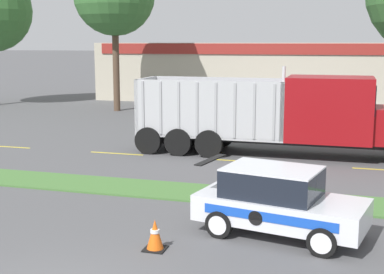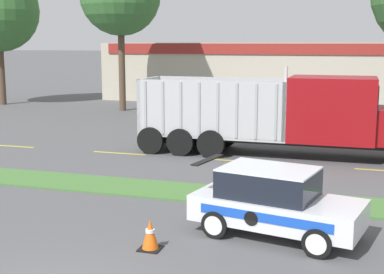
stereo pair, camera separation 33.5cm
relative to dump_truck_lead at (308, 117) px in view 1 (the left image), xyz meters
The scene contains 8 objects.
grass_verge 7.60m from the dump_truck_lead, 118.67° to the right, with size 120.00×1.92×0.06m, color #477538.
centre_line_2 13.38m from the dump_truck_lead, behind, with size 2.40×0.14×0.01m, color yellow.
centre_line_3 8.11m from the dump_truck_lead, 168.75° to the right, with size 2.40×0.14×0.01m, color yellow.
centre_line_4 3.30m from the dump_truck_lead, 147.04° to the right, with size 2.40×0.14×0.01m, color yellow.
dump_truck_lead is the anchor object (origin of this frame).
rally_car 9.46m from the dump_truck_lead, 90.10° to the right, with size 4.30×2.60×1.70m.
traffic_cone 11.54m from the dump_truck_lead, 102.87° to the right, with size 0.50×0.50×0.71m.
store_building_backdrop 24.21m from the dump_truck_lead, 99.82° to the left, with size 28.35×12.10×4.64m.
Camera 1 is at (5.00, -7.79, 4.62)m, focal length 50.00 mm.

